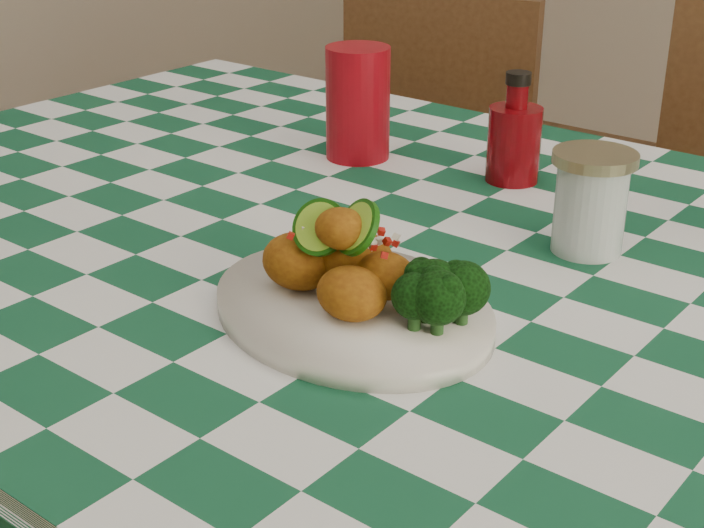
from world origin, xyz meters
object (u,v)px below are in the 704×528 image
Objects in this scene: fried_chicken_pile at (347,255)px; ketchup_bottle at (515,128)px; mason_jar at (590,202)px; red_tumbler at (358,103)px; plate at (352,308)px; wooden_chair_left at (400,236)px.

ketchup_bottle is at bearing 99.52° from fried_chicken_pile.
fried_chicken_pile is at bearing -80.48° from ketchup_bottle.
fried_chicken_pile is 1.26× the size of mason_jar.
plate is at bearing -52.25° from red_tumbler.
mason_jar is at bearing -39.49° from ketchup_bottle.
plate is at bearing -70.14° from wooden_chair_left.
fried_chicken_pile is 1.07m from wooden_chair_left.
plate is 0.05m from fried_chicken_pile.
mason_jar is (0.39, -0.10, -0.02)m from red_tumbler.
red_tumbler reaches higher than fried_chicken_pile.
mason_jar is at bearing -53.91° from wooden_chair_left.
red_tumbler reaches higher than plate.
plate is 0.33× the size of wooden_chair_left.
fried_chicken_pile is 0.43m from ketchup_bottle.
wooden_chair_left is (-0.54, 0.84, -0.40)m from fried_chicken_pile.
red_tumbler is at bearing 166.06° from mason_jar.
mason_jar is 0.94m from wooden_chair_left.
plate is at bearing -79.71° from ketchup_bottle.
ketchup_bottle reaches higher than wooden_chair_left.
red_tumbler reaches higher than ketchup_bottle.
wooden_chair_left reaches higher than fried_chicken_pile.
fried_chicken_pile is at bearing -110.72° from mason_jar.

